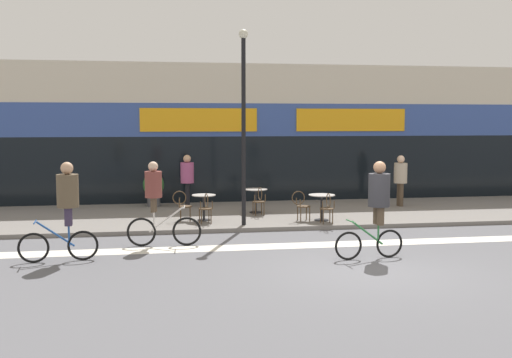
{
  "coord_description": "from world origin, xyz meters",
  "views": [
    {
      "loc": [
        -4.24,
        -11.72,
        3.07
      ],
      "look_at": [
        -1.38,
        6.15,
        1.32
      ],
      "focal_mm": 42.0,
      "sensor_mm": 36.0,
      "label": 1
    }
  ],
  "objects_px": {
    "cafe_chair_0_near": "(206,206)",
    "pedestrian_near_end": "(400,176)",
    "cafe_chair_0_side": "(183,204)",
    "pedestrian_far_end": "(187,176)",
    "bistro_table_1": "(256,196)",
    "cyclist_2": "(377,200)",
    "bistro_table_0": "(204,202)",
    "planter_pot": "(154,187)",
    "cyclist_1": "(66,202)",
    "cyclist_0": "(157,199)",
    "cafe_chair_2_side": "(301,204)",
    "bistro_table_2": "(322,202)",
    "cafe_chair_2_near": "(327,206)",
    "cafe_chair_1_near": "(259,199)",
    "lamp_post": "(244,114)"
  },
  "relations": [
    {
      "from": "cafe_chair_0_near",
      "to": "pedestrian_near_end",
      "type": "height_order",
      "value": "pedestrian_near_end"
    },
    {
      "from": "cafe_chair_0_side",
      "to": "pedestrian_far_end",
      "type": "bearing_deg",
      "value": 88.06
    },
    {
      "from": "bistro_table_1",
      "to": "cyclist_2",
      "type": "height_order",
      "value": "cyclist_2"
    },
    {
      "from": "bistro_table_1",
      "to": "pedestrian_far_end",
      "type": "bearing_deg",
      "value": 139.02
    },
    {
      "from": "bistro_table_0",
      "to": "cafe_chair_0_side",
      "type": "distance_m",
      "value": 0.63
    },
    {
      "from": "cyclist_2",
      "to": "planter_pot",
      "type": "bearing_deg",
      "value": -64.49
    },
    {
      "from": "cyclist_1",
      "to": "cyclist_0",
      "type": "bearing_deg",
      "value": -151.3
    },
    {
      "from": "bistro_table_1",
      "to": "cyclist_2",
      "type": "xyz_separation_m",
      "value": [
        1.74,
        -6.33,
        0.65
      ]
    },
    {
      "from": "cyclist_2",
      "to": "cyclist_1",
      "type": "bearing_deg",
      "value": -12.34
    },
    {
      "from": "cafe_chair_2_side",
      "to": "pedestrian_near_end",
      "type": "height_order",
      "value": "pedestrian_near_end"
    },
    {
      "from": "cyclist_0",
      "to": "cyclist_2",
      "type": "xyz_separation_m",
      "value": [
        4.86,
        -2.12,
        0.15
      ]
    },
    {
      "from": "cafe_chair_0_side",
      "to": "bistro_table_2",
      "type": "bearing_deg",
      "value": -4.56
    },
    {
      "from": "cafe_chair_2_near",
      "to": "pedestrian_far_end",
      "type": "relative_size",
      "value": 0.5
    },
    {
      "from": "cafe_chair_2_side",
      "to": "cafe_chair_1_near",
      "type": "bearing_deg",
      "value": 125.63
    },
    {
      "from": "bistro_table_2",
      "to": "cafe_chair_1_near",
      "type": "height_order",
      "value": "cafe_chair_1_near"
    },
    {
      "from": "cafe_chair_2_side",
      "to": "pedestrian_far_end",
      "type": "xyz_separation_m",
      "value": [
        -3.19,
        3.66,
        0.55
      ]
    },
    {
      "from": "bistro_table_2",
      "to": "bistro_table_1",
      "type": "bearing_deg",
      "value": 133.24
    },
    {
      "from": "cafe_chair_0_side",
      "to": "cafe_chair_2_near",
      "type": "bearing_deg",
      "value": -12.92
    },
    {
      "from": "cafe_chair_2_near",
      "to": "cafe_chair_0_near",
      "type": "bearing_deg",
      "value": 80.67
    },
    {
      "from": "bistro_table_1",
      "to": "planter_pot",
      "type": "bearing_deg",
      "value": 148.58
    },
    {
      "from": "bistro_table_2",
      "to": "cafe_chair_2_near",
      "type": "relative_size",
      "value": 0.87
    },
    {
      "from": "pedestrian_far_end",
      "to": "cafe_chair_0_side",
      "type": "bearing_deg",
      "value": -92.33
    },
    {
      "from": "cafe_chair_0_side",
      "to": "cyclist_2",
      "type": "bearing_deg",
      "value": -47.68
    },
    {
      "from": "cafe_chair_0_side",
      "to": "cafe_chair_0_near",
      "type": "bearing_deg",
      "value": -41.5
    },
    {
      "from": "bistro_table_1",
      "to": "cafe_chair_2_side",
      "type": "height_order",
      "value": "cafe_chair_2_side"
    },
    {
      "from": "cafe_chair_2_side",
      "to": "pedestrian_far_end",
      "type": "relative_size",
      "value": 0.5
    },
    {
      "from": "lamp_post",
      "to": "pedestrian_near_end",
      "type": "height_order",
      "value": "lamp_post"
    },
    {
      "from": "cafe_chair_0_near",
      "to": "cafe_chair_2_side",
      "type": "height_order",
      "value": "same"
    },
    {
      "from": "cyclist_0",
      "to": "bistro_table_0",
      "type": "bearing_deg",
      "value": 69.65
    },
    {
      "from": "bistro_table_0",
      "to": "cyclist_2",
      "type": "xyz_separation_m",
      "value": [
        3.51,
        -5.07,
        0.65
      ]
    },
    {
      "from": "lamp_post",
      "to": "cyclist_1",
      "type": "xyz_separation_m",
      "value": [
        -4.38,
        -3.3,
        -1.97
      ]
    },
    {
      "from": "cafe_chair_2_side",
      "to": "pedestrian_near_end",
      "type": "bearing_deg",
      "value": 25.43
    },
    {
      "from": "cafe_chair_1_near",
      "to": "cyclist_2",
      "type": "relative_size",
      "value": 0.41
    },
    {
      "from": "cyclist_2",
      "to": "cafe_chair_2_side",
      "type": "bearing_deg",
      "value": -87.21
    },
    {
      "from": "bistro_table_0",
      "to": "cafe_chair_2_side",
      "type": "bearing_deg",
      "value": -11.15
    },
    {
      "from": "cafe_chair_2_near",
      "to": "cyclist_2",
      "type": "relative_size",
      "value": 0.41
    },
    {
      "from": "cyclist_0",
      "to": "pedestrian_far_end",
      "type": "bearing_deg",
      "value": 84.87
    },
    {
      "from": "cafe_chair_2_near",
      "to": "cyclist_1",
      "type": "distance_m",
      "value": 7.48
    },
    {
      "from": "bistro_table_0",
      "to": "cafe_chair_2_near",
      "type": "relative_size",
      "value": 0.86
    },
    {
      "from": "cafe_chair_1_near",
      "to": "cafe_chair_2_near",
      "type": "height_order",
      "value": "same"
    },
    {
      "from": "cafe_chair_2_near",
      "to": "cyclist_0",
      "type": "height_order",
      "value": "cyclist_0"
    },
    {
      "from": "bistro_table_0",
      "to": "pedestrian_near_end",
      "type": "xyz_separation_m",
      "value": [
        7.0,
        1.99,
        0.5
      ]
    },
    {
      "from": "cafe_chair_0_side",
      "to": "cyclist_0",
      "type": "distance_m",
      "value": 3.09
    },
    {
      "from": "cafe_chair_1_near",
      "to": "planter_pot",
      "type": "bearing_deg",
      "value": 44.66
    },
    {
      "from": "bistro_table_2",
      "to": "cyclist_1",
      "type": "xyz_separation_m",
      "value": [
        -6.78,
        -3.7,
        0.63
      ]
    },
    {
      "from": "lamp_post",
      "to": "pedestrian_near_end",
      "type": "distance_m",
      "value": 6.95
    },
    {
      "from": "cyclist_1",
      "to": "cafe_chair_0_side",
      "type": "bearing_deg",
      "value": -127.24
    },
    {
      "from": "cafe_chair_2_near",
      "to": "pedestrian_near_end",
      "type": "distance_m",
      "value": 4.77
    },
    {
      "from": "cafe_chair_1_near",
      "to": "pedestrian_far_end",
      "type": "bearing_deg",
      "value": 34.08
    },
    {
      "from": "pedestrian_far_end",
      "to": "cyclist_0",
      "type": "bearing_deg",
      "value": -96.7
    }
  ]
}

